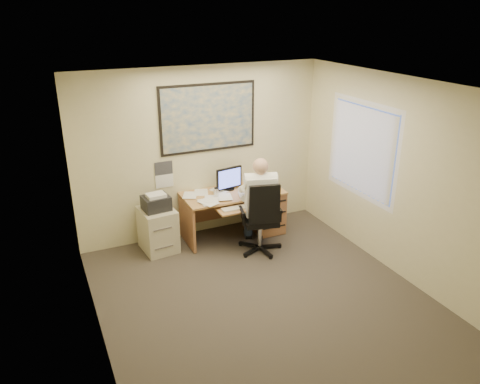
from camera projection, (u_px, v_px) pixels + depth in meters
name	position (u px, v px, depth m)	size (l,w,h in m)	color
room_shell	(267.00, 204.00, 5.47)	(4.00, 4.50, 2.70)	#3C362F
desk	(251.00, 206.00, 7.68)	(1.60, 0.97, 1.12)	tan
world_map	(208.00, 118.00, 7.20)	(1.56, 0.03, 1.06)	#1E4C93
wall_calendar	(164.00, 175.00, 7.22)	(0.28, 0.01, 0.42)	white
window_blinds	(362.00, 150.00, 6.83)	(0.06, 1.40, 1.30)	beige
filing_cabinet	(158.00, 226.00, 7.10)	(0.53, 0.62, 0.93)	beige
office_chair	(262.00, 231.00, 7.07)	(0.83, 0.83, 1.16)	black
person	(259.00, 205.00, 6.98)	(0.61, 0.87, 1.46)	white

